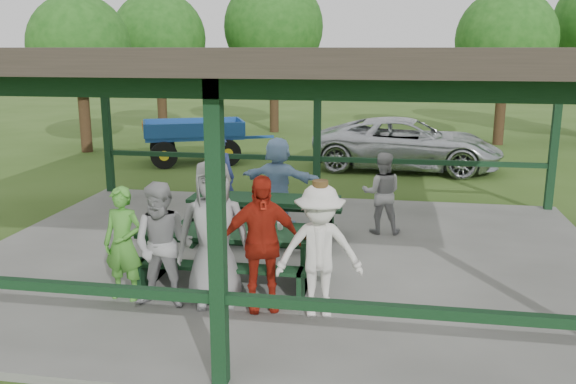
% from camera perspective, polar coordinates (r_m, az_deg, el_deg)
% --- Properties ---
extents(ground, '(90.00, 90.00, 0.00)m').
position_cam_1_polar(ground, '(9.79, -0.12, -6.59)').
color(ground, '#324E18').
rests_on(ground, ground).
extents(concrete_slab, '(10.00, 8.00, 0.10)m').
position_cam_1_polar(concrete_slab, '(9.77, -0.12, -6.31)').
color(concrete_slab, slate).
rests_on(concrete_slab, ground).
extents(pavilion_structure, '(10.60, 8.60, 3.24)m').
position_cam_1_polar(pavilion_structure, '(9.20, -0.13, 12.30)').
color(pavilion_structure, black).
rests_on(pavilion_structure, concrete_slab).
extents(picnic_table_near, '(2.52, 1.39, 0.75)m').
position_cam_1_polar(picnic_table_near, '(8.61, -5.42, -5.44)').
color(picnic_table_near, black).
rests_on(picnic_table_near, concrete_slab).
extents(picnic_table_far, '(2.56, 1.39, 0.75)m').
position_cam_1_polar(picnic_table_far, '(10.46, -2.20, -1.98)').
color(picnic_table_far, black).
rests_on(picnic_table_far, concrete_slab).
extents(table_setting, '(2.28, 0.45, 0.10)m').
position_cam_1_polar(table_setting, '(8.52, -4.71, -3.42)').
color(table_setting, white).
rests_on(table_setting, picnic_table_near).
extents(contestant_green, '(0.58, 0.42, 1.51)m').
position_cam_1_polar(contestant_green, '(8.23, -15.15, -4.70)').
color(contestant_green, '#4C9D33').
rests_on(contestant_green, concrete_slab).
extents(contestant_grey_left, '(0.82, 0.65, 1.63)m').
position_cam_1_polar(contestant_grey_left, '(7.84, -11.59, -4.94)').
color(contestant_grey_left, '#9B9A9D').
rests_on(contestant_grey_left, concrete_slab).
extents(contestant_grey_mid, '(1.06, 0.84, 1.89)m').
position_cam_1_polar(contestant_grey_mid, '(7.78, -6.97, -3.88)').
color(contestant_grey_mid, gray).
rests_on(contestant_grey_mid, concrete_slab).
extents(contestant_red, '(1.10, 0.74, 1.74)m').
position_cam_1_polar(contestant_red, '(7.61, -2.56, -4.80)').
color(contestant_red, '#A32011').
rests_on(contestant_red, concrete_slab).
extents(contestant_white_fedora, '(1.17, 0.81, 1.71)m').
position_cam_1_polar(contestant_white_fedora, '(7.45, 2.96, -5.53)').
color(contestant_white_fedora, white).
rests_on(contestant_white_fedora, concrete_slab).
extents(spectator_lblue, '(1.60, 0.76, 1.66)m').
position_cam_1_polar(spectator_lblue, '(11.26, -0.93, 1.00)').
color(spectator_lblue, '#8FB4DD').
rests_on(spectator_lblue, concrete_slab).
extents(spectator_blue, '(0.65, 0.49, 1.60)m').
position_cam_1_polar(spectator_blue, '(11.88, -6.36, 1.44)').
color(spectator_blue, '#3C4C9C').
rests_on(spectator_blue, concrete_slab).
extents(spectator_grey, '(0.73, 0.58, 1.45)m').
position_cam_1_polar(spectator_grey, '(10.92, 8.77, -0.09)').
color(spectator_grey, '#949497').
rests_on(spectator_grey, concrete_slab).
extents(pickup_truck, '(5.33, 2.77, 1.43)m').
position_cam_1_polar(pickup_truck, '(17.38, 11.07, 4.45)').
color(pickup_truck, silver).
rests_on(pickup_truck, ground).
extents(farm_trailer, '(3.83, 2.54, 1.35)m').
position_cam_1_polar(farm_trailer, '(18.25, -8.78, 4.81)').
color(farm_trailer, navy).
rests_on(farm_trailer, ground).
extents(tree_far_left, '(3.44, 3.44, 5.37)m').
position_cam_1_polar(tree_far_left, '(23.70, -11.98, 13.81)').
color(tree_far_left, '#342115').
rests_on(tree_far_left, ground).
extents(tree_left, '(3.88, 3.88, 6.06)m').
position_cam_1_polar(tree_left, '(24.61, -1.34, 15.15)').
color(tree_left, '#342115').
rests_on(tree_left, ground).
extents(tree_mid, '(3.39, 3.39, 5.29)m').
position_cam_1_polar(tree_mid, '(22.54, 19.71, 13.23)').
color(tree_mid, '#342115').
rests_on(tree_mid, ground).
extents(tree_edge_left, '(3.20, 3.20, 5.00)m').
position_cam_1_polar(tree_edge_left, '(20.84, -18.95, 12.78)').
color(tree_edge_left, '#342115').
rests_on(tree_edge_left, ground).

